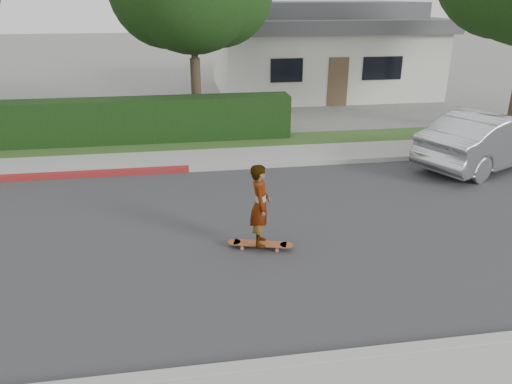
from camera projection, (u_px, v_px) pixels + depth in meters
ground at (146, 240)px, 10.06m from camera, size 120.00×120.00×0.00m
road at (146, 240)px, 10.06m from camera, size 60.00×8.00×0.01m
curb_near at (132, 383)px, 6.27m from camera, size 60.00×0.20×0.15m
curb_far at (153, 171)px, 13.79m from camera, size 60.00×0.20×0.15m
sidewalk_far at (154, 161)px, 14.62m from camera, size 60.00×1.60×0.12m
planting_strip at (155, 146)px, 16.10m from camera, size 60.00×1.60×0.10m
hedge at (59, 124)px, 15.95m from camera, size 15.00×1.00×1.50m
house at (318, 48)px, 25.14m from camera, size 10.60×8.60×4.30m
skateboard at (260, 244)px, 9.67m from camera, size 1.29×0.59×0.12m
skateboarder at (260, 205)px, 9.37m from camera, size 0.47×0.64×1.60m
car_silver at (490, 139)px, 14.14m from camera, size 5.05×3.54×1.58m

